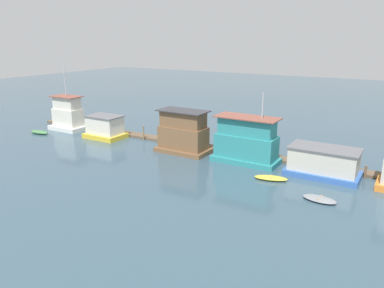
% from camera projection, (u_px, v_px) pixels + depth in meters
% --- Properties ---
extents(ground_plane, '(200.00, 200.00, 0.00)m').
position_uv_depth(ground_plane, '(196.00, 153.00, 45.82)').
color(ground_plane, '#385160').
extents(dock_walkway, '(59.60, 1.77, 0.30)m').
position_uv_depth(dock_walkway, '(207.00, 147.00, 47.93)').
color(dock_walkway, brown).
rests_on(dock_walkway, ground_plane).
extents(houseboat_white, '(5.54, 3.50, 9.51)m').
position_uv_depth(houseboat_white, '(68.00, 115.00, 56.91)').
color(houseboat_white, white).
rests_on(houseboat_white, ground_plane).
extents(houseboat_yellow, '(5.42, 3.76, 3.17)m').
position_uv_depth(houseboat_yellow, '(105.00, 128.00, 52.40)').
color(houseboat_yellow, gold).
rests_on(houseboat_yellow, ground_plane).
extents(houseboat_brown, '(6.54, 3.63, 5.24)m').
position_uv_depth(houseboat_brown, '(183.00, 133.00, 45.59)').
color(houseboat_brown, brown).
rests_on(houseboat_brown, ground_plane).
extents(houseboat_teal, '(7.44, 3.49, 8.03)m').
position_uv_depth(houseboat_teal, '(246.00, 142.00, 41.91)').
color(houseboat_teal, teal).
rests_on(houseboat_teal, ground_plane).
extents(houseboat_blue, '(7.26, 4.08, 2.97)m').
position_uv_depth(houseboat_blue, '(323.00, 162.00, 38.04)').
color(houseboat_blue, '#3866B7').
rests_on(houseboat_blue, ground_plane).
extents(dinghy_green, '(3.29, 1.38, 0.51)m').
position_uv_depth(dinghy_green, '(39.00, 132.00, 54.84)').
color(dinghy_green, '#47844C').
rests_on(dinghy_green, ground_plane).
extents(dinghy_yellow, '(3.45, 1.99, 0.42)m').
position_uv_depth(dinghy_yellow, '(271.00, 178.00, 37.12)').
color(dinghy_yellow, yellow).
rests_on(dinghy_yellow, ground_plane).
extents(dinghy_grey, '(3.03, 1.71, 0.37)m').
position_uv_depth(dinghy_grey, '(320.00, 199.00, 32.37)').
color(dinghy_grey, gray).
rests_on(dinghy_grey, ground_plane).
extents(mooring_post_far_right, '(0.24, 0.24, 1.34)m').
position_uv_depth(mooring_post_far_right, '(365.00, 172.00, 37.48)').
color(mooring_post_far_right, brown).
rests_on(mooring_post_far_right, ground_plane).
extents(mooring_post_far_left, '(0.20, 0.20, 2.03)m').
position_uv_depth(mooring_post_far_left, '(144.00, 133.00, 51.37)').
color(mooring_post_far_left, '#846B4C').
rests_on(mooring_post_far_left, ground_plane).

